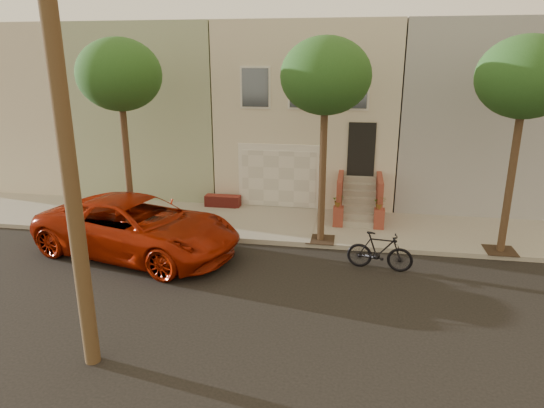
# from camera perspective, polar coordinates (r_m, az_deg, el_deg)

# --- Properties ---
(ground) EXTENTS (90.00, 90.00, 0.00)m
(ground) POSITION_cam_1_polar(r_m,az_deg,el_deg) (12.35, -0.37, -11.07)
(ground) COLOR black
(ground) RESTS_ON ground
(sidewalk) EXTENTS (40.00, 3.70, 0.15)m
(sidewalk) POSITION_cam_1_polar(r_m,az_deg,el_deg) (17.18, 2.80, -2.54)
(sidewalk) COLOR gray
(sidewalk) RESTS_ON ground
(house_row) EXTENTS (33.10, 11.70, 7.00)m
(house_row) POSITION_cam_1_polar(r_m,az_deg,el_deg) (22.11, 4.87, 11.31)
(house_row) COLOR beige
(house_row) RESTS_ON sidewalk
(tree_left) EXTENTS (2.70, 2.57, 6.30)m
(tree_left) POSITION_cam_1_polar(r_m,az_deg,el_deg) (16.42, -17.67, 14.29)
(tree_left) COLOR #2D2116
(tree_left) RESTS_ON sidewalk
(tree_mid) EXTENTS (2.70, 2.57, 6.30)m
(tree_mid) POSITION_cam_1_polar(r_m,az_deg,el_deg) (14.67, 6.37, 14.72)
(tree_mid) COLOR #2D2116
(tree_mid) RESTS_ON sidewalk
(tree_right) EXTENTS (2.70, 2.57, 6.30)m
(tree_right) POSITION_cam_1_polar(r_m,az_deg,el_deg) (15.33, 27.92, 13.02)
(tree_right) COLOR #2D2116
(tree_right) RESTS_ON sidewalk
(pickup_truck) EXTENTS (6.86, 4.33, 1.76)m
(pickup_truck) POSITION_cam_1_polar(r_m,az_deg,el_deg) (15.18, -15.64, -2.61)
(pickup_truck) COLOR #8F1905
(pickup_truck) RESTS_ON ground
(motorcycle) EXTENTS (1.91, 0.77, 1.11)m
(motorcycle) POSITION_cam_1_polar(r_m,az_deg,el_deg) (14.01, 12.68, -5.48)
(motorcycle) COLOR black
(motorcycle) RESTS_ON ground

